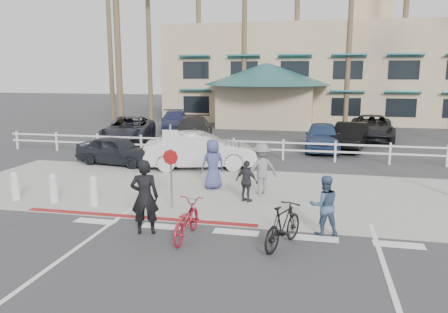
% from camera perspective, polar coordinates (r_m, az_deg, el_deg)
% --- Properties ---
extents(ground, '(140.00, 140.00, 0.00)m').
position_cam_1_polar(ground, '(11.00, 0.98, -11.02)').
color(ground, '#333335').
extents(bike_path, '(12.00, 16.00, 0.01)m').
position_cam_1_polar(bike_path, '(9.22, -1.55, -15.54)').
color(bike_path, '#333335').
rests_on(bike_path, ground).
extents(sidewalk_plaza, '(22.00, 7.00, 0.01)m').
position_cam_1_polar(sidewalk_plaza, '(15.21, 4.33, -4.77)').
color(sidewalk_plaza, gray).
rests_on(sidewalk_plaza, ground).
extents(cross_street, '(40.00, 5.00, 0.01)m').
position_cam_1_polar(cross_street, '(19.06, 6.02, -1.59)').
color(cross_street, '#333335').
rests_on(cross_street, ground).
extents(parking_lot, '(50.00, 16.00, 0.01)m').
position_cam_1_polar(parking_lot, '(28.38, 8.15, 2.48)').
color(parking_lot, '#333335').
rests_on(parking_lot, ground).
extents(curb_red, '(7.00, 0.25, 0.02)m').
position_cam_1_polar(curb_red, '(12.94, -11.20, -7.78)').
color(curb_red, maroon).
rests_on(curb_red, ground).
extents(rail_fence, '(29.40, 0.16, 1.00)m').
position_cam_1_polar(rail_fence, '(20.88, 8.02, 0.85)').
color(rail_fence, silver).
rests_on(rail_fence, ground).
extents(building, '(28.00, 16.00, 11.30)m').
position_cam_1_polar(building, '(41.04, 12.62, 12.80)').
color(building, '#C6AF87').
rests_on(building, ground).
extents(sign_post, '(0.50, 0.10, 2.90)m').
position_cam_1_polar(sign_post, '(13.21, -6.93, -0.78)').
color(sign_post, gray).
rests_on(sign_post, ground).
extents(bollard_0, '(0.26, 0.26, 0.95)m').
position_cam_1_polar(bollard_0, '(14.27, -16.66, -4.31)').
color(bollard_0, silver).
rests_on(bollard_0, ground).
extents(bollard_1, '(0.26, 0.26, 0.95)m').
position_cam_1_polar(bollard_1, '(14.98, -21.37, -3.89)').
color(bollard_1, silver).
rests_on(bollard_1, ground).
extents(bollard_2, '(0.26, 0.26, 0.95)m').
position_cam_1_polar(bollard_2, '(15.79, -25.61, -3.49)').
color(bollard_2, silver).
rests_on(bollard_2, ground).
extents(palm_0, '(4.00, 4.00, 15.00)m').
position_cam_1_polar(palm_0, '(40.40, -14.73, 15.38)').
color(palm_0, '#193715').
rests_on(palm_0, ground).
extents(palm_1, '(4.00, 4.00, 13.00)m').
position_cam_1_polar(palm_1, '(37.78, -9.77, 14.38)').
color(palm_1, '#193715').
rests_on(palm_1, ground).
extents(palm_2, '(4.00, 4.00, 16.00)m').
position_cam_1_polar(palm_2, '(37.57, -3.33, 16.83)').
color(palm_2, '#193715').
rests_on(palm_2, ground).
extents(palm_3, '(4.00, 4.00, 14.00)m').
position_cam_1_polar(palm_3, '(35.63, 2.68, 15.55)').
color(palm_3, '#193715').
rests_on(palm_3, ground).
extents(palm_4, '(4.00, 4.00, 15.00)m').
position_cam_1_polar(palm_4, '(36.22, 9.47, 16.14)').
color(palm_4, '#193715').
rests_on(palm_4, ground).
extents(palm_5, '(4.00, 4.00, 13.00)m').
position_cam_1_polar(palm_5, '(35.15, 16.07, 14.40)').
color(palm_5, '#193715').
rests_on(palm_5, ground).
extents(palm_6, '(4.00, 4.00, 17.00)m').
position_cam_1_polar(palm_6, '(36.77, 22.65, 16.96)').
color(palm_6, '#193715').
rests_on(palm_6, ground).
extents(palm_10, '(4.00, 4.00, 12.00)m').
position_cam_1_polar(palm_10, '(27.80, -13.73, 14.51)').
color(palm_10, '#193715').
rests_on(palm_10, ground).
extents(bike_red, '(0.67, 1.83, 0.96)m').
position_cam_1_polar(bike_red, '(11.07, -4.99, -8.28)').
color(bike_red, maroon).
rests_on(bike_red, ground).
extents(rider_red, '(0.82, 0.65, 1.96)m').
position_cam_1_polar(rider_red, '(11.38, -10.32, -5.23)').
color(rider_red, black).
rests_on(rider_red, ground).
extents(bike_black, '(1.14, 1.84, 1.07)m').
position_cam_1_polar(bike_black, '(10.58, 7.73, -8.94)').
color(bike_black, black).
rests_on(bike_black, ground).
extents(rider_black, '(0.89, 0.78, 1.56)m').
position_cam_1_polar(rider_black, '(11.49, 12.96, -6.21)').
color(rider_black, '#3D5776').
rests_on(rider_black, ground).
extents(pedestrian_a, '(1.31, 1.12, 1.76)m').
position_cam_1_polar(pedestrian_a, '(14.91, 4.91, -1.63)').
color(pedestrian_a, slate).
rests_on(pedestrian_a, ground).
extents(pedestrian_child, '(0.86, 0.62, 1.36)m').
position_cam_1_polar(pedestrian_child, '(14.01, 2.99, -3.27)').
color(pedestrian_child, '#2E2D32').
rests_on(pedestrian_child, ground).
extents(pedestrian_b, '(1.05, 0.98, 1.80)m').
position_cam_1_polar(pedestrian_b, '(15.55, -1.47, -1.00)').
color(pedestrian_b, '#3E4579').
rests_on(pedestrian_b, ground).
extents(car_white_sedan, '(5.05, 2.90, 1.58)m').
position_cam_1_polar(car_white_sedan, '(18.93, -3.08, 0.79)').
color(car_white_sedan, silver).
rests_on(car_white_sedan, ground).
extents(car_red_compact, '(3.97, 2.12, 1.29)m').
position_cam_1_polar(car_red_compact, '(20.35, -13.84, 0.78)').
color(car_red_compact, black).
rests_on(car_red_compact, ground).
extents(lot_car_0, '(3.65, 5.92, 1.53)m').
position_cam_1_polar(lot_car_0, '(26.61, -12.39, 3.44)').
color(lot_car_0, '#1F2129').
rests_on(lot_car_0, ground).
extents(lot_car_1, '(3.19, 5.60, 1.53)m').
position_cam_1_polar(lot_car_1, '(25.64, -4.07, 3.39)').
color(lot_car_1, black).
rests_on(lot_car_1, ground).
extents(lot_car_2, '(1.82, 4.43, 1.50)m').
position_cam_1_polar(lot_car_2, '(23.92, 12.74, 2.57)').
color(lot_car_2, navy).
rests_on(lot_car_2, ground).
extents(lot_car_3, '(2.35, 4.61, 1.45)m').
position_cam_1_polar(lot_car_3, '(24.51, 16.11, 2.54)').
color(lot_car_3, black).
rests_on(lot_car_3, ground).
extents(lot_car_4, '(3.55, 5.32, 1.43)m').
position_cam_1_polar(lot_car_4, '(31.15, -6.34, 4.59)').
color(lot_car_4, '#21284F').
rests_on(lot_car_4, ground).
extents(lot_car_5, '(2.92, 5.64, 1.52)m').
position_cam_1_polar(lot_car_5, '(28.60, 18.73, 3.61)').
color(lot_car_5, black).
rests_on(lot_car_5, ground).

